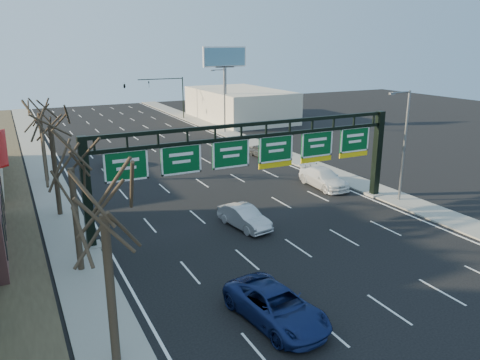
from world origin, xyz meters
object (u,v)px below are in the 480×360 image
sign_gantry (256,157)px  car_blue_suv (276,306)px  car_silver_sedan (244,217)px  car_white_wagon (324,178)px

sign_gantry → car_blue_suv: bearing=-114.5°
sign_gantry → car_silver_sedan: 4.41m
sign_gantry → car_silver_sedan: size_ratio=5.32×
car_silver_sedan → car_blue_suv: bearing=-119.4°
car_white_wagon → car_blue_suv: bearing=-130.8°
car_silver_sedan → car_white_wagon: bearing=17.0°
car_silver_sedan → car_white_wagon: size_ratio=0.81×
sign_gantry → car_blue_suv: sign_gantry is taller
car_blue_suv → car_white_wagon: size_ratio=1.01×
car_silver_sedan → car_white_wagon: 12.08m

